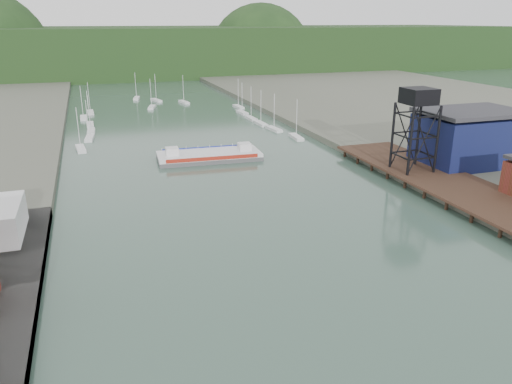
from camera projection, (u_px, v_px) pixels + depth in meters
east_pier at (464, 190)px, 88.07m from camera, size 14.00×70.00×2.45m
lift_tower at (418, 101)px, 94.62m from camera, size 6.50×6.50×16.00m
blue_shed at (469, 138)px, 103.71m from camera, size 20.50×14.50×11.30m
marina_sailboats at (170, 117)px, 161.29m from camera, size 57.71×92.65×0.90m
distant_hills at (119, 54)px, 302.76m from camera, size 500.00×120.00×80.00m
chain_ferry at (209, 155)px, 113.82m from camera, size 23.68×10.67×3.34m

